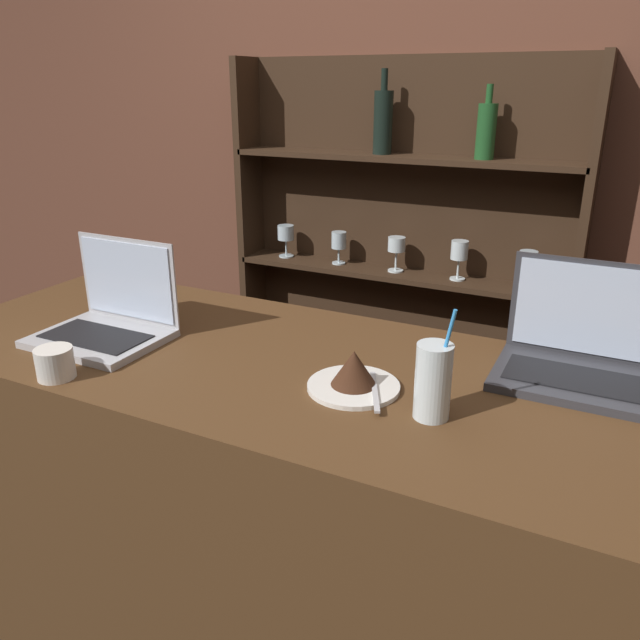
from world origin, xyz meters
name	(u,v)px	position (x,y,z in m)	size (l,w,h in m)	color
bar_counter	(274,545)	(0.00, 0.35, 0.54)	(1.75, 0.69, 1.07)	#4C3019
back_wall	(433,172)	(0.00, 1.57, 1.35)	(7.00, 0.06, 2.70)	brown
back_shelf	(399,283)	(-0.09, 1.49, 0.92)	(1.34, 0.18, 1.76)	#332114
laptop_near	(110,317)	(-0.41, 0.28, 1.12)	(0.30, 0.24, 0.23)	#ADADB2
laptop_far	(581,354)	(0.65, 0.56, 1.13)	(0.33, 0.24, 0.24)	#333338
cake_plate	(354,375)	(0.24, 0.29, 1.11)	(0.19, 0.19, 0.08)	silver
water_glass	(433,381)	(0.42, 0.25, 1.15)	(0.07, 0.07, 0.22)	silver
coffee_cup	(55,363)	(-0.35, 0.05, 1.11)	(0.08, 0.08, 0.07)	silver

